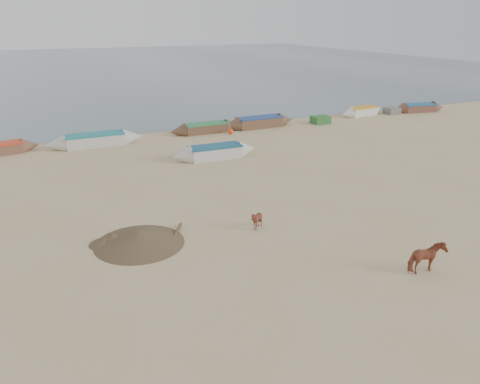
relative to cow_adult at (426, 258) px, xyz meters
name	(u,v)px	position (x,y,z in m)	size (l,w,h in m)	color
ground	(280,246)	(-3.78, 4.07, -0.59)	(140.00, 140.00, 0.00)	tan
sea	(71,67)	(-3.78, 86.07, -0.59)	(160.00, 160.00, 0.00)	slate
cow_adult	(426,258)	(0.00, 0.00, 0.00)	(0.64, 1.41, 1.19)	#984C32
calf_front	(256,220)	(-3.94, 5.94, -0.16)	(0.71, 0.79, 0.87)	#59251C
near_canoe	(215,152)	(-1.53, 17.05, -0.15)	(5.85, 1.31, 0.88)	beige
debris_pile	(139,237)	(-9.00, 6.65, -0.31)	(3.74, 3.74, 0.57)	brown
waterline_canoes	(146,133)	(-4.41, 24.29, -0.17)	(60.95, 3.22, 0.93)	brown
beach_clutter	(210,130)	(0.69, 23.84, -0.29)	(45.17, 3.97, 0.64)	#2E663B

